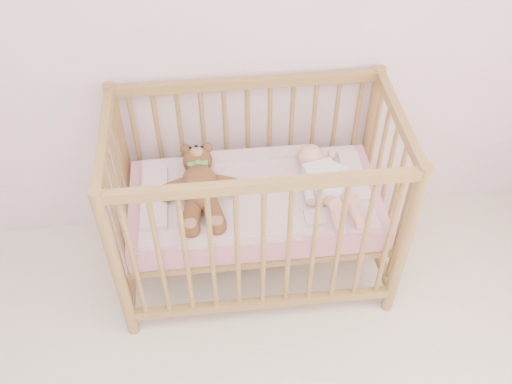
{
  "coord_description": "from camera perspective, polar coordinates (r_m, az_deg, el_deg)",
  "views": [
    {
      "loc": [
        0.06,
        -0.32,
        2.53
      ],
      "look_at": [
        0.26,
        1.55,
        0.62
      ],
      "focal_mm": 40.0,
      "sensor_mm": 36.0,
      "label": 1
    }
  ],
  "objects": [
    {
      "name": "wall_back",
      "position": [
        2.61,
        -7.05,
        18.12
      ],
      "size": [
        4.0,
        0.02,
        2.7
      ],
      "primitive_type": "cube",
      "color": "white",
      "rests_on": "floor"
    },
    {
      "name": "teddy_bear",
      "position": [
        2.68,
        -5.62,
        0.4
      ],
      "size": [
        0.42,
        0.59,
        0.16
      ],
      "primitive_type": null,
      "rotation": [
        0.0,
        0.0,
        0.03
      ],
      "color": "brown",
      "rests_on": "blanket"
    },
    {
      "name": "baby",
      "position": [
        2.74,
        6.91,
        1.2
      ],
      "size": [
        0.41,
        0.64,
        0.14
      ],
      "primitive_type": null,
      "rotation": [
        0.0,
        0.0,
        0.23
      ],
      "color": "white",
      "rests_on": "blanket"
    },
    {
      "name": "blanket",
      "position": [
        2.76,
        -0.11,
        -0.14
      ],
      "size": [
        1.1,
        0.58,
        0.06
      ],
      "primitive_type": null,
      "color": "pink",
      "rests_on": "mattress"
    },
    {
      "name": "crib",
      "position": [
        2.81,
        -0.11,
        -1.0
      ],
      "size": [
        1.36,
        0.76,
        1.0
      ],
      "primitive_type": null,
      "color": "#9E7B43",
      "rests_on": "floor"
    },
    {
      "name": "mattress",
      "position": [
        2.82,
        -0.11,
        -1.21
      ],
      "size": [
        1.22,
        0.62,
        0.13
      ],
      "primitive_type": "cube",
      "color": "pink",
      "rests_on": "crib"
    }
  ]
}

